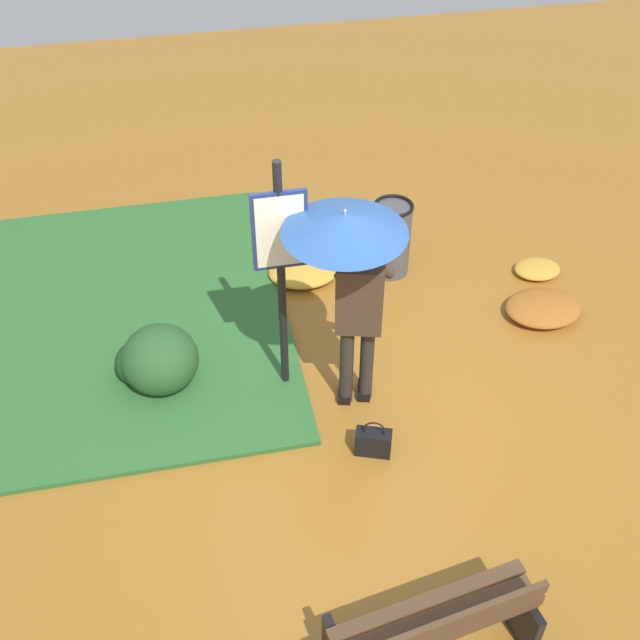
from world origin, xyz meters
TOP-DOWN VIEW (x-y plane):
  - ground_plane at (0.00, 0.00)m, footprint 18.00×18.00m
  - grass_verge at (2.72, -1.66)m, footprint 4.80×4.00m
  - person_with_umbrella at (-0.01, -0.12)m, footprint 0.96×0.96m
  - info_sign_post at (0.49, -0.44)m, footprint 0.44×0.07m
  - handbag at (-0.09, 0.49)m, footprint 0.33×0.24m
  - park_bench at (-0.02, 2.28)m, footprint 1.40×0.58m
  - trash_bin at (-0.89, -1.89)m, footprint 0.42×0.42m
  - shrub_cluster at (1.62, -0.68)m, footprint 0.76×0.69m
  - leaf_pile_near_person at (-2.43, -1.52)m, footprint 0.50×0.40m
  - leaf_pile_by_bench at (0.03, -1.96)m, footprint 0.75×0.60m
  - leaf_pile_far_path at (-2.21, -0.87)m, footprint 0.77×0.62m

SIDE VIEW (x-z plane):
  - ground_plane at x=0.00m, z-range 0.00..0.00m
  - grass_verge at x=2.72m, z-range 0.00..0.05m
  - leaf_pile_near_person at x=-2.43m, z-range 0.00..0.11m
  - leaf_pile_by_bench at x=0.03m, z-range 0.00..0.16m
  - leaf_pile_far_path at x=-2.21m, z-range 0.00..0.17m
  - handbag at x=-0.09m, z-range -0.06..0.31m
  - shrub_cluster at x=1.62m, z-range -0.02..0.60m
  - park_bench at x=-0.02m, z-range 0.03..0.78m
  - trash_bin at x=-0.89m, z-range 0.00..0.84m
  - info_sign_post at x=0.49m, z-range 0.29..2.59m
  - person_with_umbrella at x=-0.01m, z-range 0.53..2.57m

